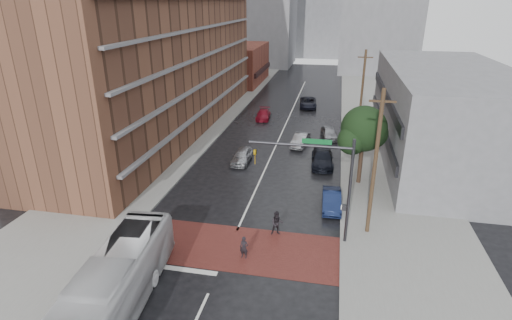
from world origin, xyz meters
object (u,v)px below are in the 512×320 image
Objects in this scene: pedestrian_a at (244,248)px; car_travel_a at (242,156)px; suv_travel at (308,103)px; car_parked_far at (329,133)px; transit_bus at (114,287)px; car_parked_mid at (322,158)px; car_travel_c at (263,115)px; car_parked_near at (332,200)px; car_travel_b at (300,140)px; pedestrian_b at (277,223)px.

pedestrian_a is 15.58m from car_travel_a.
suv_travel is 14.36m from car_parked_far.
transit_bus is 2.81× the size of car_travel_a.
car_travel_a is at bearing -176.94° from car_parked_mid.
car_travel_c is 24.99m from car_parked_near.
suv_travel is (6.24, 43.91, -0.85)m from transit_bus.
car_parked_mid is (3.10, -22.06, 0.01)m from suv_travel.
car_parked_far is at bearing 88.30° from pedestrian_a.
car_travel_c is 9.22m from suv_travel.
transit_bus is 2.18× the size of suv_travel.
car_travel_a is 0.95× the size of car_travel_c.
transit_bus is at bearing -123.91° from pedestrian_a.
car_parked_far is at bearing 66.89° from transit_bus.
car_travel_c is 1.07× the size of car_parked_far.
transit_bus is 2.68× the size of car_travel_c.
car_parked_near is 1.02× the size of car_parked_far.
pedestrian_b is at bearing -80.96° from car_travel_b.
car_travel_a is at bearing 136.50° from car_parked_near.
car_parked_mid is at bearing 6.87° from car_travel_a.
transit_bus is 31.52m from car_parked_far.
suv_travel is 30.87m from car_parked_near.
pedestrian_b reaches higher than car_travel_a.
pedestrian_a is 0.35× the size of car_travel_c.
car_travel_a is at bearing -122.52° from car_travel_b.
car_parked_mid is at bearing -54.09° from car_travel_b.
pedestrian_a is 16.55m from car_parked_mid.
transit_bus is 44.36m from suv_travel.
suv_travel reaches higher than car_parked_far.
car_travel_b is (5.15, 5.91, -0.02)m from car_travel_a.
transit_bus is 7.91m from pedestrian_a.
car_parked_far is (3.47, -13.93, -0.05)m from suv_travel.
transit_bus is 7.67× the size of pedestrian_a.
car_parked_far is (0.37, 8.12, -0.06)m from car_parked_mid.
transit_bus reaches higher than suv_travel.
transit_bus reaches higher than car_parked_near.
car_parked_far reaches higher than car_travel_b.
car_travel_b is at bearing 94.69° from pedestrian_a.
car_parked_far is at bearing -81.01° from suv_travel.
pedestrian_a is 0.37× the size of car_parked_near.
car_parked_mid reaches higher than car_parked_near.
suv_travel is at bearing 76.76° from transit_bus.
car_parked_near is 8.59m from car_parked_mid.
car_parked_near is at bearing -71.81° from car_travel_c.
pedestrian_a is 0.85× the size of pedestrian_b.
pedestrian_a reaches higher than car_travel_c.
transit_bus is at bearing -94.27° from car_travel_a.
pedestrian_a reaches higher than car_parked_mid.
pedestrian_a is (5.32, 5.80, -0.83)m from transit_bus.
car_parked_mid is at bearing -86.99° from suv_travel.
suv_travel is at bearing 78.70° from car_travel_a.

